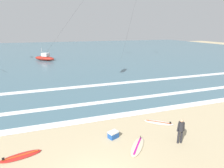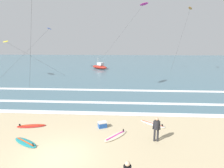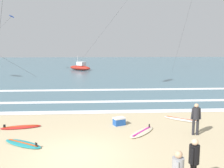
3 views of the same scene
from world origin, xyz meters
TOP-DOWN VIEW (x-y plane):
  - ground_plane at (0.00, 0.00)m, footprint 160.00×160.00m
  - ocean_surface at (0.00, 51.32)m, footprint 140.00×90.00m
  - wave_foam_shoreline at (0.17, 6.72)m, footprint 54.85×0.86m
  - wave_foam_mid_break at (1.19, 9.87)m, footprint 52.95×0.75m
  - wave_foam_outer_break at (0.49, 15.40)m, footprint 57.60×0.98m
  - surfer_right_near at (5.73, 2.07)m, footprint 0.52×0.32m
  - surfboard_left_pile at (-2.47, 1.30)m, footprint 2.10×1.61m
  - surfboard_right_spare at (3.13, 2.50)m, footprint 1.79×2.01m
  - surfboard_foreground_flat at (5.89, 4.65)m, footprint 2.03×1.75m
  - surfboard_near_water at (-3.27, 3.69)m, footprint 2.18×0.99m
  - kite_yellow_high_left at (-17.03, 23.51)m, footprint 10.56×4.92m
  - kite_magenta_high_right at (7.55, 32.92)m, footprint 12.14×3.23m
  - kite_blue_mid_center at (-13.91, 35.69)m, footprint 3.83×17.78m
  - kite_orange_far_left at (16.95, 32.44)m, footprint 3.70×3.28m
  - offshore_boat at (-2.31, 37.21)m, footprint 4.92×4.84m
  - cooler_box at (2.09, 3.87)m, footprint 0.74×0.65m

SIDE VIEW (x-z plane):
  - ground_plane at x=0.00m, z-range 0.00..0.00m
  - ocean_surface at x=0.00m, z-range 0.00..0.01m
  - wave_foam_shoreline at x=0.17m, z-range 0.01..0.02m
  - wave_foam_mid_break at x=1.19m, z-range 0.01..0.02m
  - wave_foam_outer_break at x=0.49m, z-range 0.01..0.02m
  - surfboard_left_pile at x=-2.47m, z-range -0.08..0.17m
  - surfboard_right_spare at x=3.13m, z-range -0.08..0.17m
  - surfboard_foreground_flat at x=5.89m, z-range -0.08..0.17m
  - surfboard_near_water at x=-3.27m, z-range -0.08..0.17m
  - cooler_box at x=2.09m, z-range 0.00..0.44m
  - offshore_boat at x=-2.31m, z-range -0.80..1.90m
  - surfer_right_near at x=5.73m, z-range 0.16..1.76m
  - kite_yellow_high_left at x=-17.03m, z-range 3.09..9.80m
  - kite_blue_mid_center at x=-13.91m, z-range 4.60..14.40m
  - kite_orange_far_left at x=16.95m, z-range 6.39..19.76m
  - kite_magenta_high_right at x=7.55m, z-range 6.85..21.22m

